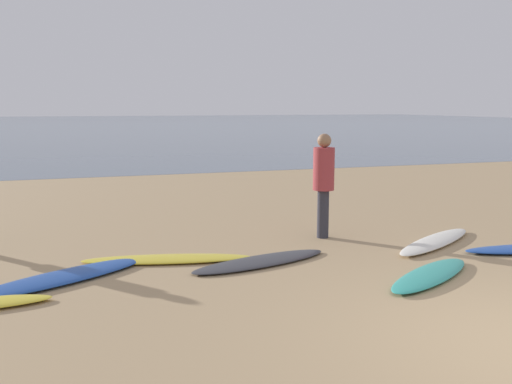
{
  "coord_description": "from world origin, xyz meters",
  "views": [
    {
      "loc": [
        -4.21,
        -3.72,
        2.23
      ],
      "look_at": [
        -0.88,
        6.31,
        0.6
      ],
      "focal_mm": 39.89,
      "sensor_mm": 36.0,
      "label": 1
    }
  ],
  "objects_px": {
    "surfboard_2": "(61,278)",
    "surfboard_6": "(435,241)",
    "surfboard_5": "(430,275)",
    "surfboard_4": "(261,261)",
    "person_0": "(324,177)",
    "surfboard_3": "(167,259)"
  },
  "relations": [
    {
      "from": "surfboard_2",
      "to": "surfboard_6",
      "type": "relative_size",
      "value": 1.06
    },
    {
      "from": "surfboard_5",
      "to": "person_0",
      "type": "xyz_separation_m",
      "value": [
        -0.36,
        2.52,
        0.99
      ]
    },
    {
      "from": "surfboard_5",
      "to": "surfboard_2",
      "type": "bearing_deg",
      "value": 131.6
    },
    {
      "from": "surfboard_4",
      "to": "surfboard_6",
      "type": "relative_size",
      "value": 0.93
    },
    {
      "from": "surfboard_2",
      "to": "surfboard_5",
      "type": "relative_size",
      "value": 1.27
    },
    {
      "from": "surfboard_6",
      "to": "person_0",
      "type": "xyz_separation_m",
      "value": [
        -1.53,
        1.0,
        0.99
      ]
    },
    {
      "from": "surfboard_3",
      "to": "surfboard_4",
      "type": "bearing_deg",
      "value": -10.2
    },
    {
      "from": "surfboard_2",
      "to": "person_0",
      "type": "xyz_separation_m",
      "value": [
        4.2,
        1.14,
        0.99
      ]
    },
    {
      "from": "surfboard_2",
      "to": "person_0",
      "type": "distance_m",
      "value": 4.46
    },
    {
      "from": "surfboard_3",
      "to": "person_0",
      "type": "height_order",
      "value": "person_0"
    },
    {
      "from": "surfboard_3",
      "to": "person_0",
      "type": "bearing_deg",
      "value": 26.08
    },
    {
      "from": "surfboard_2",
      "to": "surfboard_3",
      "type": "relative_size",
      "value": 1.03
    },
    {
      "from": "surfboard_3",
      "to": "surfboard_5",
      "type": "bearing_deg",
      "value": -18.29
    },
    {
      "from": "surfboard_2",
      "to": "surfboard_4",
      "type": "distance_m",
      "value": 2.68
    },
    {
      "from": "surfboard_2",
      "to": "surfboard_6",
      "type": "height_order",
      "value": "surfboard_6"
    },
    {
      "from": "surfboard_4",
      "to": "surfboard_2",
      "type": "bearing_deg",
      "value": 163.75
    },
    {
      "from": "surfboard_2",
      "to": "surfboard_4",
      "type": "height_order",
      "value": "surfboard_2"
    },
    {
      "from": "surfboard_2",
      "to": "surfboard_5",
      "type": "bearing_deg",
      "value": -46.23
    },
    {
      "from": "surfboard_2",
      "to": "surfboard_3",
      "type": "xyz_separation_m",
      "value": [
        1.44,
        0.49,
        -0.01
      ]
    },
    {
      "from": "surfboard_3",
      "to": "surfboard_6",
      "type": "distance_m",
      "value": 4.3
    },
    {
      "from": "surfboard_6",
      "to": "person_0",
      "type": "bearing_deg",
      "value": 115.34
    },
    {
      "from": "surfboard_4",
      "to": "surfboard_6",
      "type": "distance_m",
      "value": 3.05
    }
  ]
}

